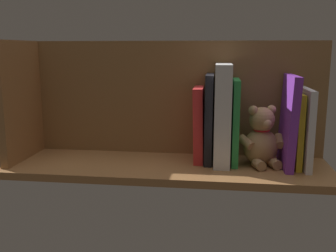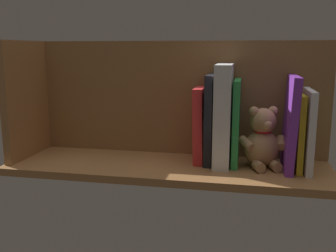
# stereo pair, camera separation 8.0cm
# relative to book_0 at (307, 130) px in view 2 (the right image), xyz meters

# --- Properties ---
(ground_plane) EXTENTS (0.96, 0.30, 0.02)m
(ground_plane) POSITION_rel_book_0_xyz_m (0.40, 0.03, -0.13)
(ground_plane) COLOR #9E6B3D
(shelf_back_panel) EXTENTS (0.96, 0.02, 0.37)m
(shelf_back_panel) POSITION_rel_book_0_xyz_m (0.40, -0.10, 0.07)
(shelf_back_panel) COLOR olive
(shelf_back_panel) RESTS_ON ground_plane
(shelf_side_divider) EXTENTS (0.02, 0.24, 0.37)m
(shelf_side_divider) POSITION_rel_book_0_xyz_m (0.86, 0.03, 0.07)
(shelf_side_divider) COLOR #9E6B3D
(shelf_side_divider) RESTS_ON ground_plane
(book_0) EXTENTS (0.02, 0.18, 0.23)m
(book_0) POSITION_rel_book_0_xyz_m (0.00, 0.00, 0.00)
(book_0) COLOR silver
(book_0) RESTS_ON ground_plane
(book_1) EXTENTS (0.02, 0.16, 0.22)m
(book_1) POSITION_rel_book_0_xyz_m (0.02, -0.01, -0.01)
(book_1) COLOR yellow
(book_1) RESTS_ON ground_plane
(book_2) EXTENTS (0.03, 0.18, 0.27)m
(book_2) POSITION_rel_book_0_xyz_m (0.05, 0.00, 0.02)
(book_2) COLOR purple
(book_2) RESTS_ON ground_plane
(teddy_bear) EXTENTS (0.14, 0.14, 0.18)m
(teddy_bear) POSITION_rel_book_0_xyz_m (0.12, 0.00, -0.04)
(teddy_bear) COLOR tan
(teddy_bear) RESTS_ON ground_plane
(book_3) EXTENTS (0.02, 0.15, 0.25)m
(book_3) POSITION_rel_book_0_xyz_m (0.20, -0.01, 0.01)
(book_3) COLOR green
(book_3) RESTS_ON ground_plane
(dictionary_thick_white) EXTENTS (0.05, 0.17, 0.30)m
(dictionary_thick_white) POSITION_rel_book_0_xyz_m (0.24, -0.00, 0.03)
(dictionary_thick_white) COLOR white
(dictionary_thick_white) RESTS_ON ground_plane
(book_4) EXTENTS (0.02, 0.14, 0.27)m
(book_4) POSITION_rel_book_0_xyz_m (0.28, -0.02, 0.02)
(book_4) COLOR black
(book_4) RESTS_ON ground_plane
(book_5) EXTENTS (0.03, 0.13, 0.23)m
(book_5) POSITION_rel_book_0_xyz_m (0.31, -0.02, -0.00)
(book_5) COLOR red
(book_5) RESTS_ON ground_plane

